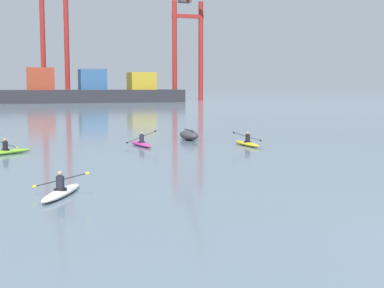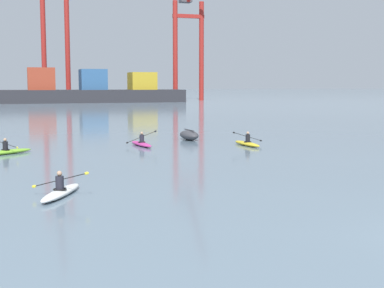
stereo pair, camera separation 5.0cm
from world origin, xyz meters
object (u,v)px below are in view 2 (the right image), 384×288
Objects in this scene: gantry_crane_east_mid at (189,30)px; kayak_magenta at (141,143)px; gantry_crane_west_mid at (55,20)px; kayak_lime at (7,151)px; kayak_white at (61,191)px; kayak_yellow at (247,143)px; capsized_dinghy at (189,135)px; container_barge at (92,91)px.

kayak_magenta is (-32.08, -94.16, -17.07)m from gantry_crane_east_mid.
kayak_lime is (-8.98, -102.47, -19.13)m from gantry_crane_west_mid.
kayak_lime is (-2.22, 13.25, -0.00)m from kayak_white.
kayak_yellow reaches higher than kayak_lime.
gantry_crane_west_mid is 11.67× the size of kayak_yellow.
gantry_crane_west_mid is at bearing 86.66° from kayak_white.
kayak_magenta is 8.63m from kayak_lime.
capsized_dinghy is at bearing 20.32° from kayak_lime.
container_barge is 11.73× the size of kayak_magenta.
capsized_dinghy is 13.46m from kayak_lime.
kayak_yellow is 7.06m from kayak_magenta.
gantry_crane_east_mid is at bearing 71.19° from kayak_magenta.
kayak_white is at bearing -109.32° from gantry_crane_east_mid.
gantry_crane_west_mid is 104.63m from kayak_lime.
capsized_dinghy is (3.64, -97.80, -18.96)m from gantry_crane_west_mid.
gantry_crane_east_mid is at bearing 73.02° from capsized_dinghy.
kayak_yellow is (-25.29, -96.09, -17.07)m from gantry_crane_east_mid.
container_barge is 29.49m from gantry_crane_east_mid.
capsized_dinghy is at bearing -92.18° from container_barge.
kayak_yellow reaches higher than kayak_white.
gantry_crane_east_mid is at bearing 75.25° from kayak_yellow.
kayak_yellow is at bearing -86.52° from gantry_crane_west_mid.
kayak_yellow is (2.60, -4.77, -0.18)m from capsized_dinghy.
capsized_dinghy is (-3.22, -84.60, -2.20)m from container_barge.
gantry_crane_west_mid reaches higher than kayak_lime.
kayak_white is at bearing -93.34° from gantry_crane_west_mid.
gantry_crane_west_mid reaches higher than kayak_magenta.
kayak_lime is (-8.43, -1.83, 0.00)m from kayak_magenta.
gantry_crane_east_mid reaches higher than kayak_yellow.
gantry_crane_west_mid is at bearing 92.13° from capsized_dinghy.
kayak_yellow is at bearing -0.36° from kayak_lime.
container_barge reaches higher than kayak_yellow.
container_barge is at bearing -62.54° from gantry_crane_west_mid.
kayak_white is at bearing -134.67° from kayak_yellow.
kayak_magenta is at bearing -94.84° from container_barge.
kayak_lime is at bearing 99.52° from kayak_white.
gantry_crane_west_mid is 104.53m from kayak_yellow.
kayak_magenta is at bearing 12.23° from kayak_lime.
kayak_magenta is 1.04× the size of kayak_white.
container_barge is 89.40m from kayak_yellow.
gantry_crane_west_mid is 15.03× the size of capsized_dinghy.
gantry_crane_east_mid is 105.58m from kayak_lime.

